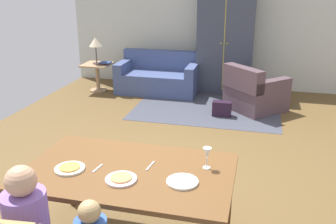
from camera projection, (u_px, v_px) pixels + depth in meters
ground_plane at (184, 151)px, 5.19m from camera, size 6.43×6.70×0.02m
back_wall at (218, 23)px, 7.83m from camera, size 6.43×0.10×2.70m
dining_table at (129, 177)px, 3.12m from camera, size 1.72×1.04×0.76m
plate_near_man at (70, 169)px, 3.09m from camera, size 0.25×0.25×0.02m
pizza_near_man at (70, 167)px, 3.08m from camera, size 0.17×0.17×0.01m
plate_near_child at (121, 179)px, 2.92m from camera, size 0.25×0.25×0.02m
pizza_near_child at (121, 178)px, 2.92m from camera, size 0.17×0.17×0.01m
plate_near_woman at (182, 182)px, 2.89m from camera, size 0.25×0.25×0.02m
wine_glass at (207, 154)px, 3.07m from camera, size 0.07×0.07×0.19m
fork at (97, 168)px, 3.10m from camera, size 0.04×0.15×0.01m
knife at (150, 166)px, 3.15m from camera, size 0.03×0.17×0.01m
area_rug at (207, 109)px, 6.81m from camera, size 2.60×1.80×0.01m
couch at (158, 77)px, 7.76m from camera, size 1.64×0.86×0.82m
armchair at (254, 93)px, 6.67m from camera, size 1.21×1.21×0.82m
armoire at (226, 41)px, 7.52m from camera, size 1.10×0.59×2.10m
side_table at (97, 73)px, 7.78m from camera, size 0.56×0.56×0.58m
table_lamp at (95, 43)px, 7.57m from camera, size 0.26×0.26×0.54m
book_lower at (105, 63)px, 7.71m from camera, size 0.22×0.16×0.03m
book_upper at (106, 62)px, 7.63m from camera, size 0.22×0.16×0.03m
handbag at (222, 109)px, 6.43m from camera, size 0.32×0.16×0.26m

